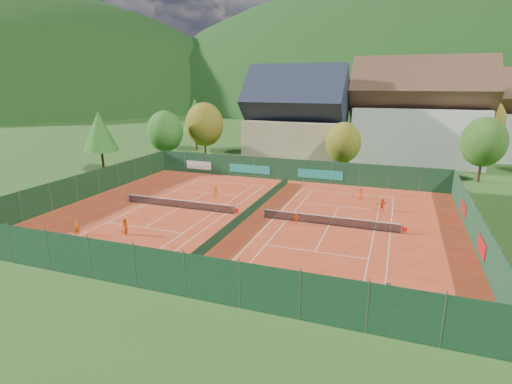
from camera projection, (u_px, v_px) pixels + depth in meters
The scene contains 31 objects.
ground at pixel (249, 216), 40.02m from camera, with size 600.00×600.00×0.00m, color #274E18.
clay_pad at pixel (249, 216), 40.01m from camera, with size 40.00×32.00×0.01m, color #BE3A1B.
court_markings_left at pixel (179, 208), 42.63m from camera, with size 11.03×23.83×0.00m.
court_markings_right at pixel (329, 225), 37.40m from camera, with size 11.03×23.83×0.00m.
tennis_net_left at pixel (180, 204), 42.45m from camera, with size 13.30×0.10×1.02m.
tennis_net_right at pixel (331, 221), 37.21m from camera, with size 13.30×0.10×1.02m.
court_divider at pixel (249, 211), 39.88m from camera, with size 0.03×28.80×1.00m.
fence_north at pixel (288, 170), 54.29m from camera, with size 40.00×0.10×3.00m.
fence_south at pixel (159, 271), 25.10m from camera, with size 40.00×0.04×3.00m.
fence_west at pixel (88, 185), 46.16m from camera, with size 0.04×32.00×3.00m.
fence_east at pixel (474, 225), 33.13m from camera, with size 0.09×32.00×3.00m.
chalet at pixel (296, 122), 66.46m from camera, with size 16.20×12.00×16.00m.
hotel_block_a at pixel (418, 118), 65.49m from camera, with size 21.60×11.00×17.25m.
hotel_block_b at pixel (503, 121), 68.37m from camera, with size 17.28×10.00×15.50m.
tree_west_front at pixel (165, 131), 63.93m from camera, with size 5.72×5.72×8.69m.
tree_west_mid at pixel (204, 124), 67.89m from camera, with size 6.44×6.44×9.78m.
tree_west_back at pixel (195, 116), 76.93m from camera, with size 5.60×5.60×10.00m.
tree_center at pixel (343, 142), 56.76m from camera, with size 5.01×5.01×7.60m.
tree_east_front at pixel (484, 142), 52.51m from camera, with size 5.72×5.72×8.69m.
tree_west_side at pixel (100, 131), 58.46m from camera, with size 5.04×5.04×9.00m.
tree_east_back at pixel (481, 121), 66.02m from camera, with size 7.15×7.15×10.86m.
mountain_backdrop at pixel (422, 169), 252.98m from camera, with size 820.00×530.00×242.00m.
ball_hopper at pixel (388, 286), 25.12m from camera, with size 0.34×0.34×0.80m.
loose_ball_0 at pixel (140, 219), 38.97m from camera, with size 0.07×0.07×0.07m, color #CCD833.
loose_ball_1 at pixel (263, 280), 26.97m from camera, with size 0.07×0.07×0.07m, color #CCD833.
player_left_near at pixel (77, 227), 34.91m from camera, with size 0.52×0.34×1.42m, color #D15312.
player_left_mid at pixel (125, 227), 34.84m from camera, with size 0.74×0.58×1.52m, color orange.
player_left_far at pixel (216, 192), 45.94m from camera, with size 0.96×0.55×1.48m, color #D36212.
player_right_near at pixel (296, 219), 37.40m from camera, with size 0.70×0.29×1.19m, color #F15015.
player_right_far_a at pixel (360, 193), 45.71m from camera, with size 0.68×0.44×1.39m, color #FA5116.
player_right_far_b at pixel (382, 204), 41.47m from camera, with size 1.31×0.42×1.41m, color #F65315.
Camera 1 is at (13.51, -35.47, 12.92)m, focal length 28.00 mm.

